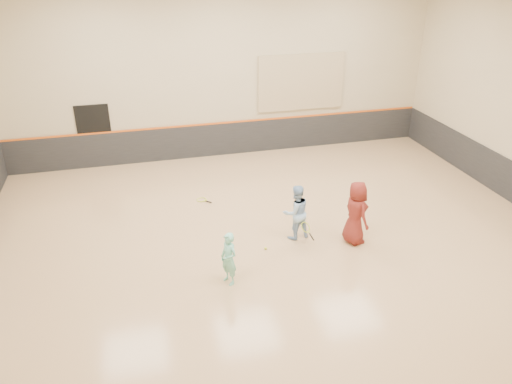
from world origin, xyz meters
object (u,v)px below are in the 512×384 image
object	(u,v)px
young_man	(356,213)
spare_racket	(201,199)
girl	(229,259)
instructor	(296,212)

from	to	relation	value
young_man	spare_racket	size ratio (longest dim) A/B	2.49
young_man	spare_racket	bearing A→B (deg)	36.54
girl	spare_racket	distance (m)	4.27
girl	young_man	xyz separation A→B (m)	(3.47, 0.91, 0.21)
girl	instructor	distance (m)	2.55
girl	young_man	bearing A→B (deg)	77.96
instructor	girl	bearing A→B (deg)	26.21
girl	spare_racket	bearing A→B (deg)	152.93
spare_racket	girl	bearing A→B (deg)	-90.41
girl	instructor	xyz separation A→B (m)	(2.08, 1.48, 0.11)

